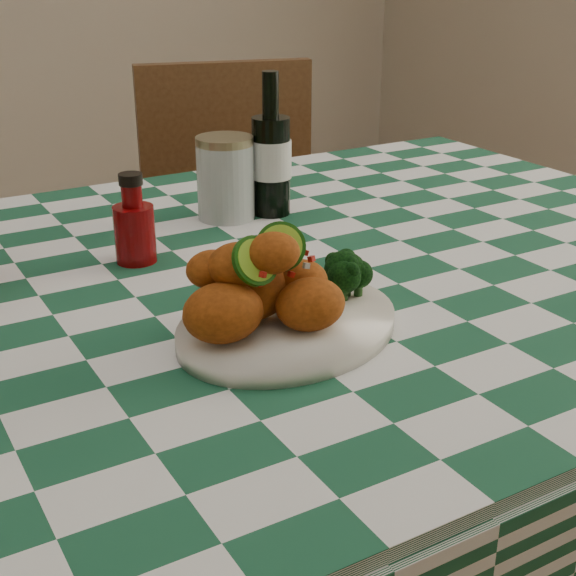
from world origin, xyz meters
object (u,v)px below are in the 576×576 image
plate (288,326)px  mason_jar (226,178)px  wooden_chair_right (245,273)px  fried_chicken_pile (269,279)px  beer_bottle (271,145)px  ketchup_bottle (134,218)px  dining_table (221,525)px

plate → mason_jar: size_ratio=2.12×
wooden_chair_right → fried_chicken_pile: bearing=-100.5°
fried_chicken_pile → beer_bottle: 0.45m
ketchup_bottle → beer_bottle: (0.27, 0.10, 0.05)m
beer_bottle → fried_chicken_pile: bearing=-119.5°
dining_table → fried_chicken_pile: (-0.01, -0.18, 0.46)m
mason_jar → wooden_chair_right: 0.67m
beer_bottle → wooden_chair_right: beer_bottle is taller
mason_jar → beer_bottle: 0.09m
wooden_chair_right → mason_jar: bearing=-104.8°
dining_table → fried_chicken_pile: 0.50m
mason_jar → dining_table: bearing=-120.7°
plate → mason_jar: mason_jar is taller
wooden_chair_right → ketchup_bottle: bearing=-113.4°
dining_table → beer_bottle: size_ratio=7.35×
dining_table → wooden_chair_right: wooden_chair_right is taller
beer_bottle → plate: bearing=-116.7°
wooden_chair_right → plate: bearing=-99.2°
plate → ketchup_bottle: 0.31m
mason_jar → beer_bottle: bearing=-12.9°
dining_table → beer_bottle: (0.21, 0.21, 0.51)m
plate → wooden_chair_right: bearing=65.8°
plate → beer_bottle: bearing=63.3°
fried_chicken_pile → wooden_chair_right: 1.05m
dining_table → beer_bottle: 0.59m
plate → ketchup_bottle: bearing=102.8°
plate → ketchup_bottle: (-0.07, 0.30, 0.05)m
ketchup_bottle → dining_table: bearing=-63.8°
beer_bottle → wooden_chair_right: bearing=67.9°
mason_jar → wooden_chair_right: bearing=60.2°
dining_table → fried_chicken_pile: fried_chicken_pile is taller
plate → ketchup_bottle: ketchup_bottle is taller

